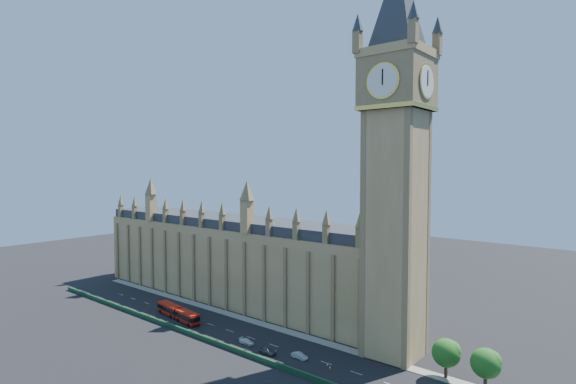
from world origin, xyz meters
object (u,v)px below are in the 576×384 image
Objects in this scene: car_white at (246,342)px; car_grey at (267,351)px; red_bus at (178,313)px; car_silver at (299,356)px.

car_grey is at bearing -98.32° from car_white.
car_grey is 1.04× the size of car_white.
car_white is (29.29, -0.75, -1.15)m from red_bus.
red_bus is 29.33m from car_white.
car_silver is at bearing 8.23° from red_bus.
car_silver is 15.91m from car_white.
car_white is (-8.26, 1.23, -0.14)m from car_grey.
car_grey reaches higher than car_white.
car_silver is 0.97× the size of car_white.
car_white is at bearing 81.87° from car_grey.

